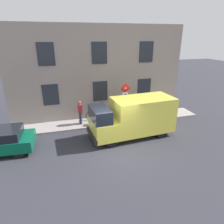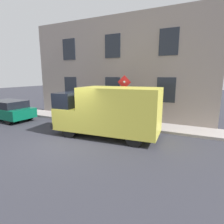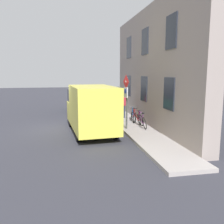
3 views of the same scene
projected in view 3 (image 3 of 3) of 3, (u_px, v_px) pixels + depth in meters
The scene contains 11 objects.
ground_plane at pixel (64, 128), 14.13m from camera, with size 80.00×80.00×0.00m, color #31313A.
sidewalk_slab at pixel (130, 124), 14.89m from camera, with size 1.72×14.99×0.14m, color #A09895.
building_facade at pixel (150, 68), 14.58m from camera, with size 0.75×12.99×6.89m.
sign_post_stacked at pixel (126, 94), 13.04m from camera, with size 0.18×0.56×2.82m.
delivery_van at pixel (91, 108), 12.85m from camera, with size 2.38×5.46×2.50m.
parked_hatchback at pixel (82, 102), 20.66m from camera, with size 2.00×4.10×1.38m.
bicycle_purple at pixel (142, 121), 13.66m from camera, with size 0.46×1.71×0.89m.
bicycle_red at pixel (137, 118), 14.46m from camera, with size 0.47×1.72×0.89m.
bicycle_blue at pixel (133, 116), 15.27m from camera, with size 0.50×1.71×0.89m.
pedestrian at pixel (123, 104), 16.34m from camera, with size 0.41×0.27×1.72m.
litter_bin at pixel (120, 114), 15.19m from camera, with size 0.44×0.44×0.90m, color #2D5133.
Camera 3 is at (0.04, -14.08, 3.17)m, focal length 39.16 mm.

